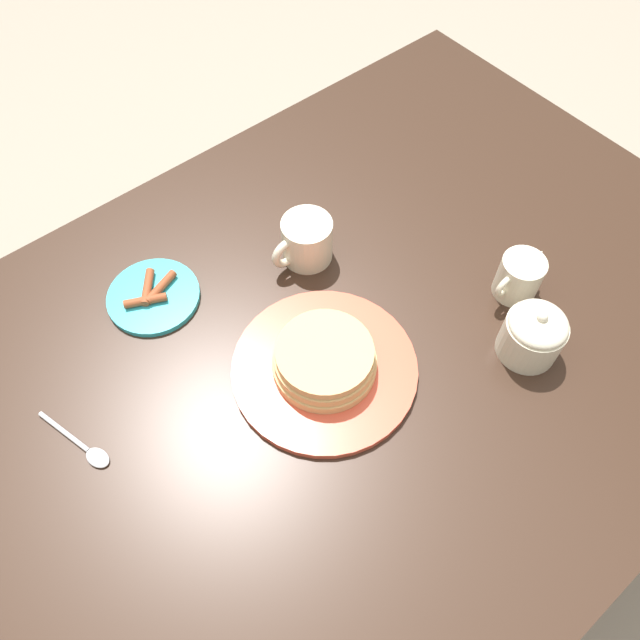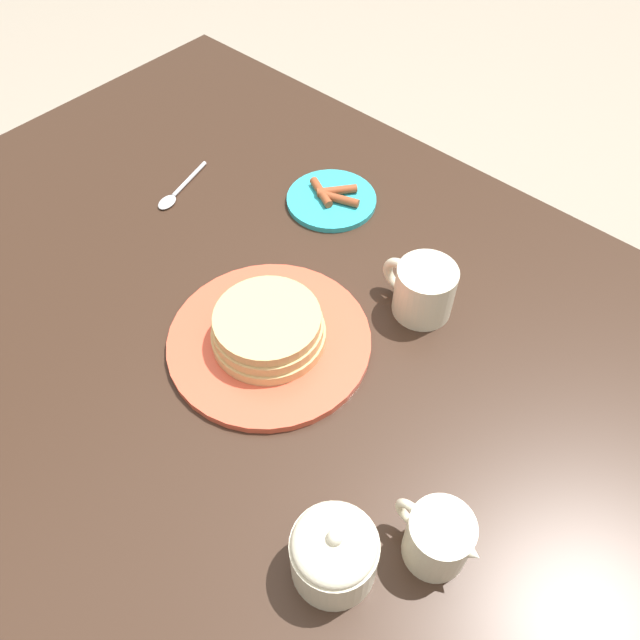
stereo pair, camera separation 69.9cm
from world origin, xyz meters
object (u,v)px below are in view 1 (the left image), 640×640
Objects in this scene: side_plate_bacon at (153,296)px; sugar_bowl at (533,334)px; pancake_plate at (325,363)px; creamer_pitcher at (519,276)px; coffee_mug at (306,241)px; spoon at (85,448)px.

sugar_bowl is at bearing 131.25° from side_plate_bacon.
pancake_plate is 0.35m from creamer_pitcher.
creamer_pitcher is at bearing 128.63° from coffee_mug.
side_plate_bacon is 1.43× the size of creamer_pitcher.
creamer_pitcher is at bearing 166.17° from pancake_plate.
side_plate_bacon is 0.60m from sugar_bowl.
creamer_pitcher is (-0.47, 0.36, 0.03)m from side_plate_bacon.
creamer_pitcher reaches higher than coffee_mug.
spoon is at bearing -16.52° from creamer_pitcher.
creamer_pitcher is (-0.34, 0.08, 0.02)m from pancake_plate.
sugar_bowl is 0.67m from spoon.
creamer_pitcher is (-0.22, 0.27, -0.00)m from coffee_mug.
coffee_mug is at bearing -51.37° from creamer_pitcher.
coffee_mug is 0.46m from spoon.
creamer_pitcher is at bearing 142.07° from side_plate_bacon.
sugar_bowl is at bearing 50.29° from creamer_pitcher.
creamer_pitcher reaches higher than side_plate_bacon.
creamer_pitcher reaches higher than spoon.
creamer_pitcher is 1.06× the size of sugar_bowl.
pancake_plate is 2.07× the size of spoon.
pancake_plate is at bearing -32.62° from sugar_bowl.
side_plate_bacon reaches higher than spoon.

